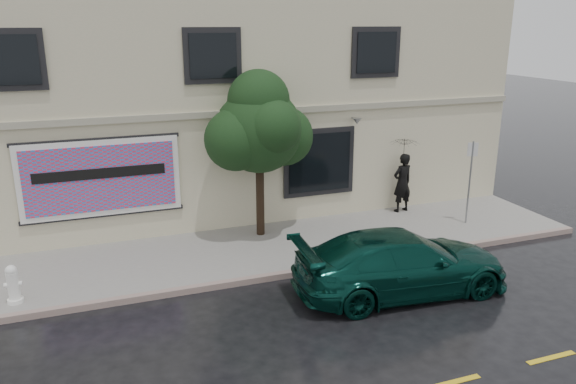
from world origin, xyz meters
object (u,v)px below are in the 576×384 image
object	(u,v)px
car	(401,263)
street_tree	(259,131)
fire_hydrant	(13,284)
pedestrian	(402,183)

from	to	relation	value
car	street_tree	world-z (taller)	street_tree
street_tree	fire_hydrant	distance (m)	7.18
street_tree	pedestrian	bearing A→B (deg)	4.65
car	street_tree	bearing A→B (deg)	29.06
car	fire_hydrant	size ratio (longest dim) A/B	5.74
street_tree	fire_hydrant	xyz separation A→B (m)	(-6.34, -2.12, -2.62)
fire_hydrant	car	bearing A→B (deg)	9.36
pedestrian	street_tree	bearing A→B (deg)	-5.49
fire_hydrant	street_tree	bearing A→B (deg)	42.63
car	fire_hydrant	bearing A→B (deg)	78.82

